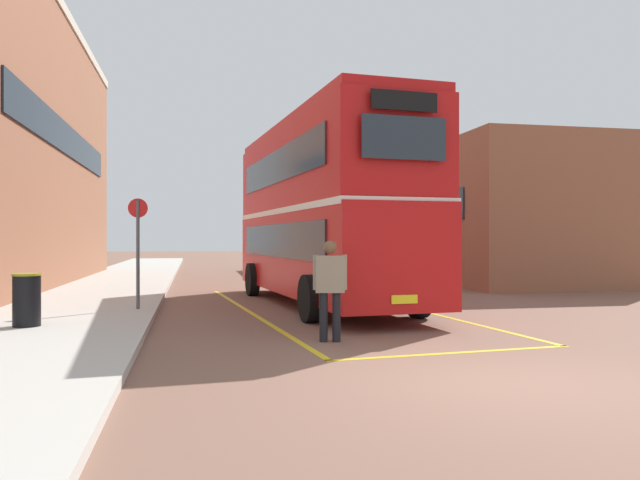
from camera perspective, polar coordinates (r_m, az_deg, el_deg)
name	(u,v)px	position (r m, az deg, el deg)	size (l,w,h in m)	color
ground_plane	(300,289)	(21.68, -1.85, -4.50)	(135.60, 135.60, 0.00)	brown
sidewalk_left	(115,284)	(23.92, -18.44, -3.91)	(4.00, 57.60, 0.14)	#B2ADA3
depot_building_right	(479,217)	(28.38, 14.50, 2.05)	(6.71, 14.89, 5.42)	brown
double_decker_bus	(322,210)	(16.22, 0.16, 2.83)	(3.45, 10.40, 4.75)	black
single_deck_bus	(311,241)	(32.29, -0.82, -0.08)	(2.88, 8.19, 3.02)	black
pedestrian_boarding	(330,283)	(10.44, 0.93, -4.00)	(0.57, 0.30, 1.72)	black
litter_bin	(27,300)	(12.54, -25.48, -5.01)	(0.51, 0.51, 0.97)	black
bus_stop_sign	(138,242)	(14.72, -16.48, -0.18)	(0.44, 0.08, 2.53)	#4C4C51
bay_marking_yellow	(342,313)	(14.48, 2.04, -6.79)	(5.27, 12.59, 0.01)	gold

